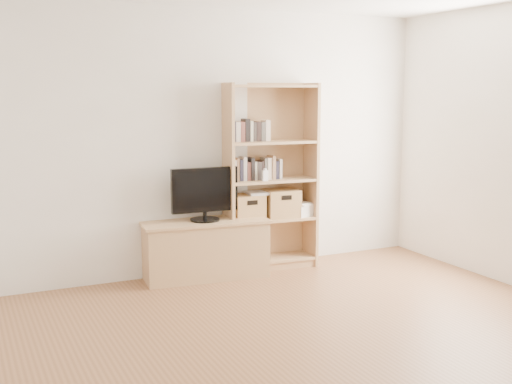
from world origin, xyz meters
TOP-DOWN VIEW (x-y plane):
  - floor at (0.00, 0.00)m, footprint 4.50×5.00m
  - back_wall at (0.00, 2.50)m, footprint 4.50×0.02m
  - tv_stand at (-0.25, 2.28)m, footprint 1.22×0.56m
  - bookshelf at (0.48, 2.33)m, footprint 0.96×0.39m
  - television at (-0.25, 2.28)m, footprint 0.66×0.07m
  - books_row_mid at (0.49, 2.35)m, footprint 0.75×0.21m
  - books_row_upper at (0.28, 2.37)m, footprint 0.40×0.16m
  - baby_monitor at (0.37, 2.23)m, footprint 0.06×0.04m
  - basket_left at (0.23, 2.34)m, footprint 0.32×0.26m
  - basket_right at (0.60, 2.32)m, footprint 0.36×0.31m
  - laptop at (0.39, 2.33)m, footprint 0.34×0.25m
  - magazine_stack at (0.81, 2.31)m, footprint 0.23×0.29m

SIDE VIEW (x-z plane):
  - floor at x=0.00m, z-range -0.01..0.01m
  - tv_stand at x=-0.25m, z-range 0.00..0.54m
  - magazine_stack at x=0.81m, z-range 0.52..0.64m
  - basket_left at x=0.23m, z-range 0.52..0.78m
  - basket_right at x=0.60m, z-range 0.52..0.81m
  - laptop at x=0.39m, z-range 0.78..0.80m
  - television at x=-0.25m, z-range 0.57..1.08m
  - bookshelf at x=0.48m, z-range 0.00..1.88m
  - baby_monitor at x=0.37m, z-range 0.92..1.03m
  - books_row_mid at x=0.49m, z-range 0.92..1.12m
  - back_wall at x=0.00m, z-range 0.00..2.60m
  - books_row_upper at x=0.28m, z-range 1.31..1.52m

